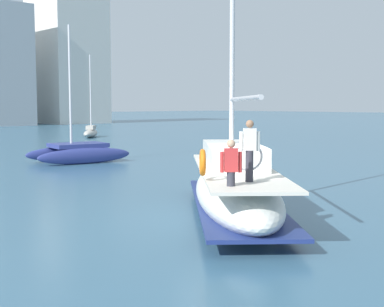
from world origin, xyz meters
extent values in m
plane|color=#38607A|center=(0.00, 0.00, 0.00)|extent=(400.00, 400.00, 0.00)
ellipsoid|color=white|center=(0.76, 0.35, 0.70)|extent=(8.02, 8.89, 1.40)
cube|color=navy|center=(0.76, 0.35, 0.39)|extent=(7.91, 8.76, 0.10)
cube|color=beige|center=(0.76, 0.35, 1.44)|extent=(7.56, 8.40, 0.08)
cube|color=white|center=(1.23, 0.90, 1.83)|extent=(4.07, 4.39, 0.70)
cylinder|color=#B7B7BC|center=(-0.32, -0.94, 3.60)|extent=(3.80, 4.48, 0.12)
cylinder|color=silver|center=(3.61, 3.73, 1.95)|extent=(0.73, 0.63, 0.06)
torus|color=orange|center=(-1.84, -0.91, 1.95)|extent=(0.56, 0.63, 0.70)
cylinder|color=#33333D|center=(-1.09, -1.85, 1.88)|extent=(0.20, 0.20, 0.80)
cube|color=white|center=(-1.09, -1.85, 2.56)|extent=(0.37, 0.36, 0.56)
sphere|color=#9E7051|center=(-1.09, -1.85, 2.95)|extent=(0.20, 0.20, 0.20)
cylinder|color=white|center=(-1.26, -1.71, 2.51)|extent=(0.09, 0.09, 0.50)
cylinder|color=white|center=(-0.92, -2.00, 2.51)|extent=(0.09, 0.09, 0.50)
cylinder|color=#33333D|center=(-1.98, -2.05, 1.66)|extent=(0.20, 0.20, 0.35)
cube|color=red|center=(-1.98, -2.05, 2.11)|extent=(0.37, 0.36, 0.56)
sphere|color=tan|center=(-1.98, -2.05, 2.50)|extent=(0.20, 0.20, 0.20)
cylinder|color=red|center=(-2.14, -1.91, 2.06)|extent=(0.09, 0.09, 0.50)
cylinder|color=red|center=(-1.81, -2.19, 2.06)|extent=(0.09, 0.09, 0.50)
torus|color=silver|center=(-0.94, -1.67, 2.10)|extent=(0.62, 0.54, 0.76)
ellipsoid|color=#B7B2A8|center=(18.64, 37.77, 0.41)|extent=(4.22, 4.59, 0.82)
cube|color=#B7B2A8|center=(18.81, 37.96, 1.02)|extent=(1.91, 2.03, 0.40)
cylinder|color=silver|center=(18.89, 38.05, 4.70)|extent=(0.13, 0.13, 7.77)
ellipsoid|color=navy|center=(4.99, 16.18, 0.46)|extent=(5.71, 1.42, 0.92)
ellipsoid|color=navy|center=(5.30, 18.30, 0.46)|extent=(5.71, 1.42, 0.92)
cube|color=navy|center=(5.14, 17.24, 1.02)|extent=(3.40, 2.57, 0.24)
cylinder|color=silver|center=(4.72, 17.31, 4.59)|extent=(0.14, 0.14, 6.90)
cube|color=silver|center=(38.58, 77.75, 13.29)|extent=(10.47, 12.69, 26.58)
camera|label=1|loc=(-11.27, -10.86, 3.44)|focal=50.18mm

